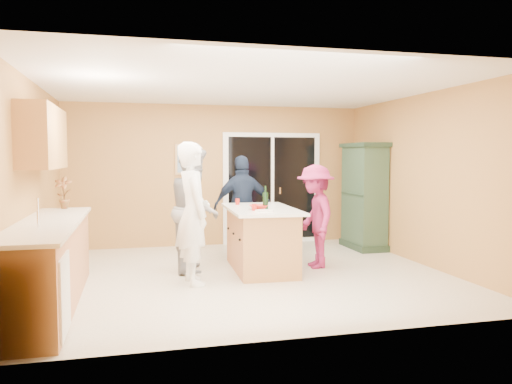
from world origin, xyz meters
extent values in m
plane|color=beige|center=(0.00, 0.00, 0.00)|extent=(5.50, 5.50, 0.00)
cube|color=white|center=(0.00, 0.00, 2.60)|extent=(5.50, 5.00, 0.10)
cube|color=tan|center=(0.00, 2.50, 1.30)|extent=(5.50, 0.10, 2.60)
cube|color=tan|center=(0.00, -2.50, 1.30)|extent=(5.50, 0.10, 2.60)
cube|color=tan|center=(-2.75, 0.00, 1.30)|extent=(0.10, 5.00, 2.60)
cube|color=tan|center=(2.75, 0.00, 1.30)|extent=(0.10, 5.00, 2.60)
cube|color=#BA7448|center=(-2.45, -0.90, 0.45)|extent=(0.60, 3.00, 0.90)
cube|color=white|center=(-2.44, -2.00, 0.40)|extent=(0.62, 0.60, 0.72)
cube|color=white|center=(-2.44, -0.90, 0.92)|extent=(0.65, 3.05, 0.04)
cylinder|color=silver|center=(-2.45, -1.40, 1.09)|extent=(0.02, 0.02, 0.30)
cube|color=#BA7448|center=(-2.58, -0.20, 1.88)|extent=(0.35, 1.60, 0.75)
cube|color=white|center=(1.05, 2.47, 1.05)|extent=(1.90, 0.05, 2.10)
cube|color=black|center=(1.05, 2.46, 1.05)|extent=(1.70, 0.03, 1.94)
cube|color=white|center=(1.05, 2.45, 1.05)|extent=(0.06, 0.04, 1.94)
cube|color=silver|center=(1.20, 2.44, 1.00)|extent=(0.02, 0.03, 0.12)
cube|color=tan|center=(-0.55, 2.48, 1.60)|extent=(0.46, 0.03, 0.56)
cube|color=#456590|center=(-0.55, 2.47, 1.60)|extent=(0.38, 0.02, 0.48)
cube|color=#BA7448|center=(0.27, 0.26, 0.43)|extent=(0.85, 1.56, 0.87)
cube|color=white|center=(0.27, 0.26, 0.89)|extent=(1.01, 1.77, 0.04)
cube|color=black|center=(0.27, 0.26, 0.05)|extent=(0.77, 1.48, 0.10)
cube|color=#1E3120|center=(2.49, 1.49, 0.06)|extent=(0.52, 0.99, 0.11)
cube|color=#344D33|center=(2.49, 1.49, 0.94)|extent=(0.47, 0.94, 1.76)
cube|color=#1E3120|center=(2.49, 1.49, 1.85)|extent=(0.54, 1.03, 0.07)
imported|color=white|center=(-0.78, -0.30, 0.92)|extent=(0.53, 0.72, 1.83)
imported|color=#969698|center=(-0.68, 0.45, 0.90)|extent=(0.80, 0.96, 1.80)
imported|color=#182135|center=(0.23, 1.32, 0.83)|extent=(1.00, 0.46, 1.67)
imported|color=#9A2156|center=(1.10, 0.24, 0.77)|extent=(0.64, 1.03, 1.53)
imported|color=#B01D13|center=(0.17, 0.06, 0.94)|extent=(0.26, 0.26, 0.06)
imported|color=red|center=(-2.45, 0.48, 1.16)|extent=(0.26, 0.21, 0.45)
cylinder|color=#B01D13|center=(0.03, 0.80, 0.95)|extent=(0.07, 0.07, 0.09)
cylinder|color=#B01D13|center=(0.08, -0.08, 0.95)|extent=(0.08, 0.08, 0.09)
cylinder|color=black|center=(0.27, 0.04, 1.03)|extent=(0.08, 0.08, 0.24)
cylinder|color=black|center=(0.27, 0.04, 1.19)|extent=(0.03, 0.03, 0.09)
cylinder|color=white|center=(0.19, -0.19, 0.92)|extent=(0.28, 0.28, 0.02)
camera|label=1|loc=(-1.53, -6.69, 1.64)|focal=35.00mm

